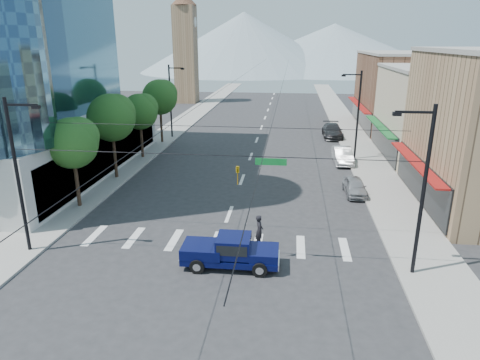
{
  "coord_description": "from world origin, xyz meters",
  "views": [
    {
      "loc": [
        4.14,
        -21.9,
        11.83
      ],
      "look_at": [
        0.93,
        4.79,
        3.0
      ],
      "focal_mm": 32.0,
      "sensor_mm": 36.0,
      "label": 1
    }
  ],
  "objects_px": {
    "pickup_truck": "(230,251)",
    "parked_car_mid": "(342,155)",
    "parked_car_near": "(355,186)",
    "pedestrian": "(259,231)",
    "parked_car_far": "(332,131)"
  },
  "relations": [
    {
      "from": "parked_car_mid",
      "to": "parked_car_far",
      "type": "relative_size",
      "value": 0.83
    },
    {
      "from": "parked_car_near",
      "to": "pickup_truck",
      "type": "bearing_deg",
      "value": -126.18
    },
    {
      "from": "parked_car_near",
      "to": "parked_car_mid",
      "type": "bearing_deg",
      "value": 87.29
    },
    {
      "from": "parked_car_near",
      "to": "parked_car_far",
      "type": "height_order",
      "value": "parked_car_far"
    },
    {
      "from": "parked_car_near",
      "to": "pedestrian",
      "type": "bearing_deg",
      "value": -127.6
    },
    {
      "from": "pedestrian",
      "to": "parked_car_near",
      "type": "distance_m",
      "value": 12.07
    },
    {
      "from": "parked_car_near",
      "to": "parked_car_mid",
      "type": "distance_m",
      "value": 9.3
    },
    {
      "from": "pedestrian",
      "to": "parked_car_near",
      "type": "xyz_separation_m",
      "value": [
        6.9,
        9.89,
        -0.31
      ]
    },
    {
      "from": "pickup_truck",
      "to": "pedestrian",
      "type": "distance_m",
      "value": 3.0
    },
    {
      "from": "pedestrian",
      "to": "parked_car_mid",
      "type": "bearing_deg",
      "value": -30.44
    },
    {
      "from": "parked_car_mid",
      "to": "parked_car_far",
      "type": "height_order",
      "value": "parked_car_far"
    },
    {
      "from": "pickup_truck",
      "to": "parked_car_near",
      "type": "distance_m",
      "value": 15.04
    },
    {
      "from": "pickup_truck",
      "to": "parked_car_far",
      "type": "xyz_separation_m",
      "value": [
        8.29,
        33.85,
        -0.09
      ]
    },
    {
      "from": "pickup_truck",
      "to": "parked_car_far",
      "type": "relative_size",
      "value": 0.92
    },
    {
      "from": "pickup_truck",
      "to": "parked_car_mid",
      "type": "xyz_separation_m",
      "value": [
        8.29,
        21.84,
        -0.14
      ]
    }
  ]
}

